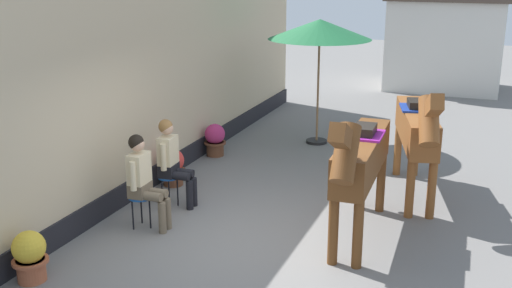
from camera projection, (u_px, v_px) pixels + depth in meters
name	position (u px, v px, depth m)	size (l,w,h in m)	color
ground_plane	(313.00, 176.00, 11.09)	(40.00, 40.00, 0.00)	slate
pub_facade_wall	(142.00, 97.00, 10.20)	(0.34, 14.00, 3.40)	#CCB793
distant_cottage	(447.00, 28.00, 18.11)	(3.40, 2.60, 3.50)	silver
seated_visitor_near	(143.00, 177.00, 8.72)	(0.61, 0.49, 1.39)	#194C99
seated_visitor_far	(172.00, 158.00, 9.54)	(0.61, 0.49, 1.39)	#194C99
saddled_horse_near	(360.00, 159.00, 8.27)	(0.52, 3.00, 2.06)	brown
saddled_horse_far	(417.00, 128.00, 9.76)	(1.02, 2.94, 2.06)	brown
flower_planter_nearest	(30.00, 255.00, 7.37)	(0.43, 0.43, 0.64)	#A85638
flower_planter_inner_far	(173.00, 166.00, 10.54)	(0.43, 0.43, 0.64)	brown
flower_planter_farthest	(215.00, 139.00, 12.14)	(0.43, 0.43, 0.64)	brown
cafe_parasol	(320.00, 30.00, 12.41)	(2.10, 2.10, 2.58)	black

